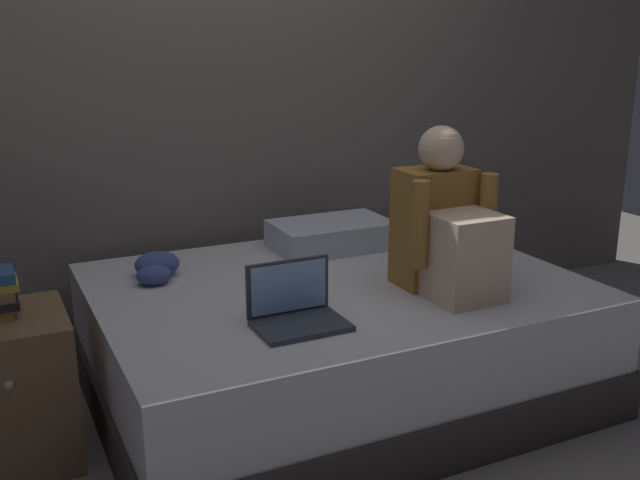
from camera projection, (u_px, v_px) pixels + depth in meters
name	position (u px, v px, depth m)	size (l,w,h in m)	color
ground_plane	(325.00, 434.00, 2.87)	(8.00, 8.00, 0.00)	gray
wall_back	(216.00, 68.00, 3.54)	(5.60, 0.10, 2.70)	slate
bed	(336.00, 338.00, 3.14)	(2.00, 1.50, 0.51)	#332D2B
nightstand	(8.00, 391.00, 2.62)	(0.44, 0.46, 0.56)	brown
person_sitting	(446.00, 229.00, 2.91)	(0.39, 0.44, 0.66)	olive
laptop	(296.00, 309.00, 2.60)	(0.32, 0.23, 0.22)	#333842
pillow	(332.00, 235.00, 3.53)	(0.56, 0.36, 0.13)	silver
clothes_pile	(156.00, 267.00, 3.09)	(0.21, 0.25, 0.10)	#3D4C8E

